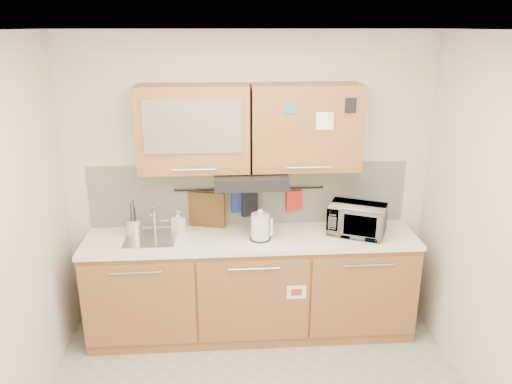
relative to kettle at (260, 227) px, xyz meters
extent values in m
plane|color=white|center=(-0.07, -1.12, 1.57)|extent=(3.20, 3.20, 0.00)
plane|color=silver|center=(-0.07, 0.38, 0.27)|extent=(3.20, 0.00, 3.20)
cube|color=#AD6A3D|center=(-0.07, 0.08, -0.59)|extent=(2.80, 0.60, 0.88)
cube|color=black|center=(-0.07, 0.08, -0.98)|extent=(2.80, 0.54, 0.10)
cube|color=#9E6938|center=(-1.01, -0.24, -0.56)|extent=(0.91, 0.02, 0.74)
cylinder|color=silver|center=(-1.01, -0.26, -0.25)|extent=(0.41, 0.01, 0.01)
cube|color=#9E6938|center=(-0.07, -0.24, -0.56)|extent=(0.91, 0.02, 0.74)
cylinder|color=silver|center=(-0.07, -0.26, -0.25)|extent=(0.41, 0.01, 0.01)
cube|color=#9E6938|center=(0.86, -0.24, -0.56)|extent=(0.91, 0.02, 0.74)
cylinder|color=silver|center=(0.86, -0.26, -0.25)|extent=(0.41, 0.01, 0.01)
cube|color=white|center=(-0.07, 0.07, -0.13)|extent=(2.82, 0.62, 0.04)
cube|color=silver|center=(-0.07, 0.36, 0.17)|extent=(2.80, 0.02, 0.56)
cube|color=#AD6A3D|center=(-0.53, 0.20, 0.80)|extent=(0.90, 0.35, 0.70)
cube|color=silver|center=(-0.53, 0.02, 0.85)|extent=(0.76, 0.02, 0.42)
cube|color=#9E6938|center=(0.39, 0.20, 0.80)|extent=(0.90, 0.35, 0.70)
cube|color=white|center=(0.51, 0.02, 0.88)|extent=(0.14, 0.00, 0.14)
cube|color=black|center=(-0.07, 0.13, 0.39)|extent=(0.60, 0.46, 0.10)
cube|color=silver|center=(-0.92, 0.08, -0.11)|extent=(0.42, 0.40, 0.03)
cylinder|color=silver|center=(-0.90, 0.24, 0.01)|extent=(0.03, 0.03, 0.24)
cylinder|color=silver|center=(-0.90, 0.16, 0.11)|extent=(0.02, 0.18, 0.02)
cylinder|color=black|center=(-0.07, 0.33, 0.23)|extent=(1.30, 0.02, 0.02)
cylinder|color=silver|center=(-1.06, 0.14, -0.03)|extent=(0.14, 0.14, 0.16)
cylinder|color=black|center=(-1.08, 0.15, 0.04)|extent=(0.01, 0.01, 0.30)
cylinder|color=black|center=(-1.04, 0.12, 0.02)|extent=(0.01, 0.01, 0.27)
cylinder|color=black|center=(-1.06, 0.16, 0.05)|extent=(0.01, 0.01, 0.32)
cylinder|color=black|center=(-1.07, 0.12, 0.01)|extent=(0.01, 0.01, 0.23)
cylinder|color=silver|center=(0.00, 0.00, 0.00)|extent=(0.20, 0.20, 0.23)
sphere|color=silver|center=(0.00, 0.00, 0.14)|extent=(0.05, 0.05, 0.05)
cube|color=silver|center=(0.09, -0.03, 0.02)|extent=(0.03, 0.04, 0.14)
cylinder|color=black|center=(0.00, 0.00, -0.10)|extent=(0.17, 0.17, 0.01)
cube|color=black|center=(0.81, 0.06, -0.02)|extent=(0.24, 0.16, 0.17)
cube|color=black|center=(0.77, 0.06, 0.05)|extent=(0.07, 0.11, 0.01)
cube|color=black|center=(0.85, 0.07, 0.05)|extent=(0.07, 0.11, 0.01)
imported|color=#999999|center=(0.83, 0.07, 0.02)|extent=(0.56, 0.48, 0.26)
imported|color=#999999|center=(-0.70, 0.21, -0.01)|extent=(0.13, 0.13, 0.20)
cube|color=brown|center=(-0.45, 0.31, 0.01)|extent=(0.32, 0.11, 0.40)
cube|color=navy|center=(-0.18, 0.31, 0.12)|extent=(0.12, 0.05, 0.19)
cube|color=black|center=(-0.07, 0.31, 0.10)|extent=(0.15, 0.09, 0.22)
cube|color=red|center=(0.32, 0.31, 0.12)|extent=(0.14, 0.05, 0.18)
camera|label=1|loc=(-0.31, -3.83, 1.59)|focal=35.00mm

